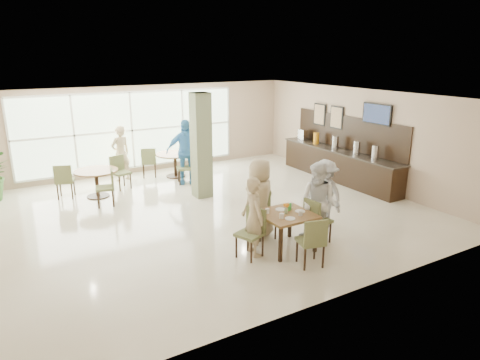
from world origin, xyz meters
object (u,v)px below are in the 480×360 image
teen_standing (325,194)px  adult_a (185,152)px  main_table (286,218)px  round_table_right (175,158)px  round_table_left (96,176)px  adult_b (200,145)px  buffet_counter (339,162)px  adult_standing (121,153)px  teen_far (260,198)px  teen_left (254,216)px  teen_right (319,203)px

teen_standing → adult_a: adult_a is taller
main_table → round_table_right: (0.08, 6.01, -0.07)m
round_table_left → adult_b: (3.45, 0.79, 0.35)m
buffet_counter → adult_b: 4.42m
round_table_right → adult_a: size_ratio=0.62×
main_table → adult_standing: bearing=103.2°
teen_far → teen_left: bearing=35.8°
round_table_left → adult_standing: 1.61m
round_table_right → teen_standing: 5.66m
round_table_left → adult_standing: adult_standing is taller
round_table_left → adult_a: adult_a is taller
adult_standing → round_table_left: bearing=32.3°
teen_left → adult_a: bearing=-1.7°
adult_standing → adult_b: bearing=152.1°
main_table → adult_standing: size_ratio=0.58×
round_table_left → teen_standing: (3.94, -4.69, 0.19)m
teen_far → adult_b: (1.06, 5.21, 0.09)m
adult_a → adult_b: (0.85, 0.81, -0.03)m
teen_far → adult_a: size_ratio=0.88×
teen_standing → adult_b: bearing=-178.5°
adult_a → adult_b: adult_a is taller
main_table → round_table_right: bearing=89.3°
adult_b → main_table: bearing=-7.3°
main_table → round_table_left: (-2.51, 5.20, -0.08)m
round_table_right → buffet_counter: 5.09m
round_table_left → buffet_counter: (6.79, -2.07, -0.03)m
adult_a → teen_right: bearing=-60.2°
round_table_left → round_table_right: same height
teen_left → teen_standing: bearing=-72.4°
teen_far → teen_standing: size_ratio=1.10×
teen_standing → main_table: bearing=-73.7°
buffet_counter → teen_right: buffet_counter is taller
round_table_left → adult_b: adult_b is taller
round_table_left → adult_a: 2.63m
teen_right → adult_a: 5.26m
main_table → round_table_right: size_ratio=0.83×
round_table_right → teen_far: size_ratio=0.70×
round_table_right → adult_standing: bearing=165.4°
round_table_right → teen_standing: teen_standing is taller
teen_standing → adult_a: size_ratio=0.80×
teen_left → teen_right: bearing=-88.9°
round_table_right → adult_a: bearing=-89.1°
round_table_right → teen_right: 6.09m
buffet_counter → adult_b: bearing=139.4°
teen_right → teen_standing: size_ratio=1.08×
round_table_right → adult_a: (0.01, -0.83, 0.37)m
buffet_counter → adult_a: buffet_counter is taller
teen_left → buffet_counter: bearing=-51.8°
teen_far → buffet_counter: bearing=-166.8°
teen_far → adult_a: 4.40m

